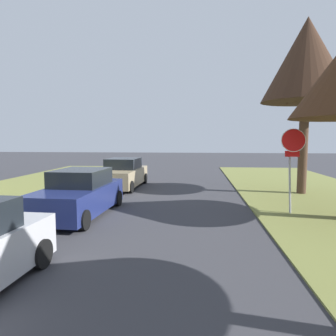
{
  "coord_description": "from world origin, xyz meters",
  "views": [
    {
      "loc": [
        1.6,
        1.82,
        2.64
      ],
      "look_at": [
        0.75,
        10.56,
        1.8
      ],
      "focal_mm": 32.77,
      "sensor_mm": 36.0,
      "label": 1
    }
  ],
  "objects": [
    {
      "name": "parked_sedan_tan",
      "position": [
        -2.45,
        18.04,
        0.72
      ],
      "size": [
        2.08,
        4.46,
        1.57
      ],
      "color": "tan",
      "rests_on": "ground"
    },
    {
      "name": "stop_sign_far",
      "position": [
        4.83,
        12.7,
        2.17
      ],
      "size": [
        0.81,
        0.55,
        2.94
      ],
      "color": "#9EA0A5",
      "rests_on": "grass_verge_right"
    },
    {
      "name": "street_tree_right_far",
      "position": [
        6.54,
        16.83,
        6.21
      ],
      "size": [
        4.01,
        4.01,
        8.12
      ],
      "color": "#4A3527",
      "rests_on": "grass_verge_right"
    },
    {
      "name": "parked_sedan_navy",
      "position": [
        -2.46,
        11.93,
        0.72
      ],
      "size": [
        2.08,
        4.46,
        1.57
      ],
      "color": "navy",
      "rests_on": "ground"
    }
  ]
}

